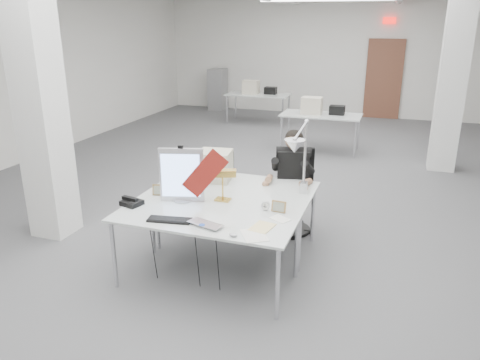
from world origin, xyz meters
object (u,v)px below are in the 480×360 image
(laptop, at_px, (202,226))
(monitor, at_px, (182,175))
(bankers_lamp, at_px, (223,186))
(desk_main, at_px, (206,216))
(architect_lamp, at_px, (300,156))
(desk_phone, at_px, (132,203))
(seated_person, at_px, (293,166))
(beige_monitor, at_px, (215,166))
(office_chair, at_px, (293,195))

(laptop, bearing_deg, monitor, 146.10)
(laptop, xyz_separation_m, bankers_lamp, (-0.07, 0.71, 0.15))
(desk_main, xyz_separation_m, bankers_lamp, (0.02, 0.42, 0.17))
(architect_lamp, bearing_deg, desk_phone, -134.52)
(seated_person, relative_size, architect_lamp, 0.97)
(laptop, height_order, bankers_lamp, bankers_lamp)
(bankers_lamp, distance_m, beige_monitor, 0.68)
(seated_person, xyz_separation_m, bankers_lamp, (-0.53, -1.01, 0.02))
(seated_person, bearing_deg, laptop, -119.90)
(monitor, height_order, desk_phone, monitor)
(desk_phone, bearing_deg, beige_monitor, 78.04)
(office_chair, bearing_deg, laptop, -119.49)
(desk_phone, xyz_separation_m, beige_monitor, (0.52, 1.03, 0.15))
(architect_lamp, bearing_deg, bankers_lamp, -138.71)
(laptop, distance_m, beige_monitor, 1.38)
(monitor, relative_size, desk_phone, 2.95)
(bankers_lamp, bearing_deg, beige_monitor, 98.08)
(desk_main, xyz_separation_m, seated_person, (0.54, 1.43, 0.16))
(office_chair, distance_m, monitor, 1.61)
(office_chair, height_order, monitor, monitor)
(seated_person, xyz_separation_m, architect_lamp, (0.24, -0.74, 0.34))
(office_chair, distance_m, seated_person, 0.40)
(office_chair, height_order, beige_monitor, beige_monitor)
(beige_monitor, bearing_deg, desk_main, -80.95)
(laptop, height_order, architect_lamp, architect_lamp)
(seated_person, height_order, monitor, seated_person)
(laptop, bearing_deg, office_chair, 91.87)
(laptop, bearing_deg, bankers_lamp, 111.78)
(laptop, bearing_deg, seated_person, 91.46)
(desk_phone, bearing_deg, desk_main, 15.58)
(monitor, bearing_deg, office_chair, 36.60)
(desk_main, height_order, monitor, monitor)
(desk_main, relative_size, desk_phone, 9.22)
(desk_main, bearing_deg, seated_person, 69.18)
(desk_phone, height_order, architect_lamp, architect_lamp)
(desk_phone, height_order, beige_monitor, beige_monitor)
(beige_monitor, bearing_deg, monitor, -103.68)
(desk_main, relative_size, architect_lamp, 1.85)
(monitor, height_order, bankers_lamp, monitor)
(seated_person, bearing_deg, desk_main, -125.72)
(office_chair, xyz_separation_m, laptop, (-0.46, -1.77, 0.26))
(desk_main, relative_size, bankers_lamp, 5.58)
(office_chair, distance_m, architect_lamp, 1.10)
(office_chair, bearing_deg, bankers_lamp, -131.39)
(office_chair, relative_size, architect_lamp, 1.04)
(seated_person, xyz_separation_m, beige_monitor, (-0.85, -0.41, 0.03))
(seated_person, distance_m, architect_lamp, 0.85)
(office_chair, relative_size, bankers_lamp, 3.14)
(desk_main, relative_size, beige_monitor, 4.80)
(laptop, distance_m, architect_lamp, 1.29)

